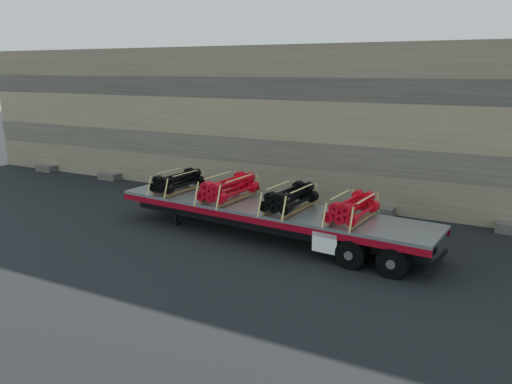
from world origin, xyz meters
TOP-DOWN VIEW (x-y plane):
  - ground at (0.00, 0.00)m, footprint 120.00×120.00m
  - rock_wall at (0.00, 6.50)m, footprint 44.00×3.00m
  - trailer at (-0.87, -0.09)m, footprint 12.21×3.34m
  - bundle_front at (-5.04, 0.26)m, footprint 1.23×2.20m
  - bundle_midfront at (-2.55, 0.05)m, footprint 1.39×2.48m
  - bundle_midrear at (0.04, -0.17)m, footprint 1.31×2.33m
  - bundle_rear at (2.32, -0.37)m, footprint 1.26×2.24m

SIDE VIEW (x-z plane):
  - ground at x=0.00m, z-range 0.00..0.00m
  - trailer at x=-0.87m, z-range 0.00..1.21m
  - bundle_front at x=-5.04m, z-range 1.21..1.95m
  - bundle_rear at x=2.32m, z-range 1.21..1.97m
  - bundle_midrear at x=0.04m, z-range 1.21..2.00m
  - bundle_midfront at x=-2.55m, z-range 1.21..2.05m
  - rock_wall at x=0.00m, z-range 0.00..7.00m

